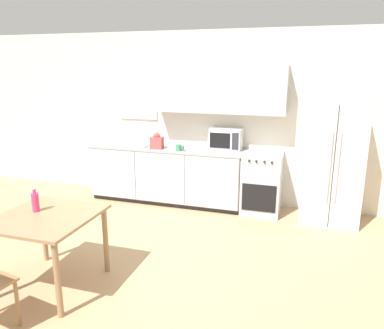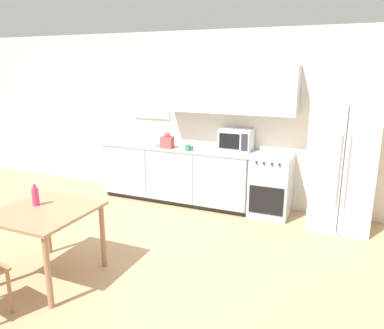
{
  "view_description": "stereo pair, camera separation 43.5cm",
  "coord_description": "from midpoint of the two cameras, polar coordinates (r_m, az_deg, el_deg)",
  "views": [
    {
      "loc": [
        1.64,
        -3.43,
        2.16
      ],
      "look_at": [
        0.37,
        0.58,
        1.05
      ],
      "focal_mm": 35.0,
      "sensor_mm": 36.0,
      "label": 1
    },
    {
      "loc": [
        2.04,
        -3.28,
        2.16
      ],
      "look_at": [
        0.37,
        0.58,
        1.05
      ],
      "focal_mm": 35.0,
      "sensor_mm": 36.0,
      "label": 2
    }
  ],
  "objects": [
    {
      "name": "refrigerator",
      "position": [
        5.5,
        24.22,
        -0.26
      ],
      "size": [
        0.79,
        0.73,
        1.72
      ],
      "color": "white",
      "rests_on": "ground_plane"
    },
    {
      "name": "oven_range",
      "position": [
        5.7,
        14.13,
        -3.11
      ],
      "size": [
        0.57,
        0.64,
        0.91
      ],
      "color": "#B7BABC",
      "rests_on": "ground_plane"
    },
    {
      "name": "kitchen_counter",
      "position": [
        6.1,
        -0.17,
        -1.4
      ],
      "size": [
        2.5,
        0.65,
        0.91
      ],
      "color": "#333333",
      "rests_on": "ground_plane"
    },
    {
      "name": "coffee_mug",
      "position": [
        5.68,
        1.62,
        2.57
      ],
      "size": [
        0.12,
        0.09,
        0.09
      ],
      "color": "#3F8C66",
      "rests_on": "kitchen_counter"
    },
    {
      "name": "dining_table",
      "position": [
        4.04,
        -18.67,
        -8.1
      ],
      "size": [
        0.91,
        0.93,
        0.76
      ],
      "color": "#997551",
      "rests_on": "ground_plane"
    },
    {
      "name": "wall_back",
      "position": [
        6.0,
        5.91,
        7.83
      ],
      "size": [
        12.0,
        0.38,
        2.7
      ],
      "color": "beige",
      "rests_on": "ground_plane"
    },
    {
      "name": "kitchen_sink",
      "position": [
        6.27,
        -5.44,
        3.35
      ],
      "size": [
        0.67,
        0.39,
        0.2
      ],
      "color": "#B7BABC",
      "rests_on": "kitchen_counter"
    },
    {
      "name": "grocery_bag_0",
      "position": [
        5.87,
        -1.69,
        3.58
      ],
      "size": [
        0.2,
        0.17,
        0.25
      ],
      "rotation": [
        0.0,
        0.0,
        0.1
      ],
      "color": "#D14C4C",
      "rests_on": "kitchen_counter"
    },
    {
      "name": "microwave",
      "position": [
        5.78,
        8.87,
        3.75
      ],
      "size": [
        0.49,
        0.32,
        0.32
      ],
      "color": "silver",
      "rests_on": "kitchen_counter"
    },
    {
      "name": "ground_plane",
      "position": [
        4.4,
        -4.77,
        -14.72
      ],
      "size": [
        12.0,
        12.0,
        0.0
      ],
      "primitive_type": "plane",
      "color": "tan"
    },
    {
      "name": "drink_bottle",
      "position": [
        4.12,
        -20.02,
        -4.57
      ],
      "size": [
        0.07,
        0.07,
        0.25
      ],
      "color": "#DB386B",
      "rests_on": "dining_table"
    }
  ]
}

